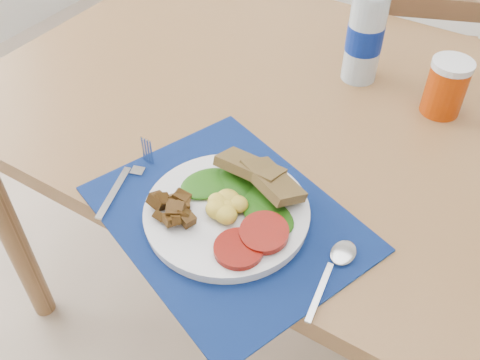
# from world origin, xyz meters

# --- Properties ---
(table) EXTENTS (1.40, 0.90, 0.75)m
(table) POSITION_xyz_m (0.00, 0.20, 0.67)
(table) COLOR brown
(table) RESTS_ON ground
(chair_far) EXTENTS (0.58, 0.57, 1.21)m
(chair_far) POSITION_xyz_m (0.04, 0.84, 0.60)
(chair_far) COLOR #54321E
(chair_far) RESTS_ON ground
(placemat) EXTENTS (0.51, 0.46, 0.00)m
(placemat) POSITION_xyz_m (0.00, -0.15, 0.75)
(placemat) COLOR black
(placemat) RESTS_ON table
(breakfast_plate) EXTENTS (0.26, 0.26, 0.06)m
(breakfast_plate) POSITION_xyz_m (-0.00, -0.15, 0.77)
(breakfast_plate) COLOR silver
(breakfast_plate) RESTS_ON placemat
(fork) EXTENTS (0.05, 0.18, 0.00)m
(fork) POSITION_xyz_m (-0.19, -0.17, 0.76)
(fork) COLOR #B2B5BA
(fork) RESTS_ON placemat
(spoon) EXTENTS (0.04, 0.16, 0.00)m
(spoon) POSITION_xyz_m (0.19, -0.15, 0.76)
(spoon) COLOR #B2B5BA
(spoon) RESTS_ON placemat
(water_bottle) EXTENTS (0.08, 0.08, 0.26)m
(water_bottle) POSITION_xyz_m (0.02, 0.34, 0.86)
(water_bottle) COLOR #ADBFCC
(water_bottle) RESTS_ON table
(juice_glass) EXTENTS (0.08, 0.08, 0.11)m
(juice_glass) POSITION_xyz_m (0.21, 0.32, 0.80)
(juice_glass) COLOR #AC3204
(juice_glass) RESTS_ON table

